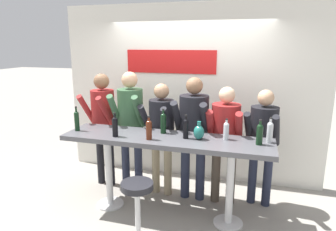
{
  "coord_description": "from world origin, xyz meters",
  "views": [
    {
      "loc": [
        1.0,
        -3.35,
        2.16
      ],
      "look_at": [
        0.0,
        0.09,
        1.3
      ],
      "focal_mm": 32.0,
      "sensor_mm": 36.0,
      "label": 1
    }
  ],
  "objects_px": {
    "tasting_table": "(166,149)",
    "wine_bottle_5": "(270,131)",
    "person_center_right": "(225,134)",
    "bar_stool": "(137,204)",
    "person_center": "(193,126)",
    "person_right": "(263,136)",
    "person_left": "(130,118)",
    "wine_bottle_1": "(226,130)",
    "wine_bottle_0": "(149,129)",
    "person_far_left": "(103,117)",
    "wine_bottle_6": "(260,133)",
    "wine_bottle_7": "(163,122)",
    "decorative_vase": "(199,132)",
    "person_center_left": "(161,128)",
    "wine_bottle_4": "(115,126)",
    "wine_bottle_3": "(186,128)",
    "wine_bottle_2": "(77,120)"
  },
  "relations": [
    {
      "from": "person_far_left",
      "to": "person_right",
      "type": "distance_m",
      "value": 2.31
    },
    {
      "from": "tasting_table",
      "to": "person_center_left",
      "type": "xyz_separation_m",
      "value": [
        -0.22,
        0.52,
        0.11
      ]
    },
    {
      "from": "wine_bottle_3",
      "to": "wine_bottle_5",
      "type": "height_order",
      "value": "wine_bottle_5"
    },
    {
      "from": "wine_bottle_1",
      "to": "wine_bottle_5",
      "type": "bearing_deg",
      "value": 2.74
    },
    {
      "from": "bar_stool",
      "to": "person_left",
      "type": "xyz_separation_m",
      "value": [
        -0.59,
        1.23,
        0.62
      ]
    },
    {
      "from": "wine_bottle_0",
      "to": "wine_bottle_6",
      "type": "distance_m",
      "value": 1.27
    },
    {
      "from": "tasting_table",
      "to": "wine_bottle_7",
      "type": "height_order",
      "value": "wine_bottle_7"
    },
    {
      "from": "tasting_table",
      "to": "person_left",
      "type": "relative_size",
      "value": 1.45
    },
    {
      "from": "tasting_table",
      "to": "person_left",
      "type": "xyz_separation_m",
      "value": [
        -0.71,
        0.57,
        0.2
      ]
    },
    {
      "from": "person_far_left",
      "to": "person_center_right",
      "type": "distance_m",
      "value": 1.83
    },
    {
      "from": "wine_bottle_5",
      "to": "wine_bottle_6",
      "type": "xyz_separation_m",
      "value": [
        -0.11,
        -0.11,
        -0.0
      ]
    },
    {
      "from": "wine_bottle_1",
      "to": "wine_bottle_6",
      "type": "relative_size",
      "value": 0.88
    },
    {
      "from": "person_center_left",
      "to": "decorative_vase",
      "type": "bearing_deg",
      "value": -30.4
    },
    {
      "from": "wine_bottle_7",
      "to": "wine_bottle_1",
      "type": "bearing_deg",
      "value": -2.85
    },
    {
      "from": "tasting_table",
      "to": "person_right",
      "type": "bearing_deg",
      "value": 27.39
    },
    {
      "from": "bar_stool",
      "to": "person_center_left",
      "type": "relative_size",
      "value": 0.45
    },
    {
      "from": "person_center_right",
      "to": "person_right",
      "type": "bearing_deg",
      "value": 10.84
    },
    {
      "from": "bar_stool",
      "to": "person_center_left",
      "type": "height_order",
      "value": "person_center_left"
    },
    {
      "from": "wine_bottle_4",
      "to": "wine_bottle_5",
      "type": "xyz_separation_m",
      "value": [
        1.81,
        0.29,
        0.0
      ]
    },
    {
      "from": "person_left",
      "to": "wine_bottle_4",
      "type": "height_order",
      "value": "person_left"
    },
    {
      "from": "wine_bottle_4",
      "to": "wine_bottle_7",
      "type": "relative_size",
      "value": 0.94
    },
    {
      "from": "person_center_right",
      "to": "wine_bottle_3",
      "type": "bearing_deg",
      "value": -131.23
    },
    {
      "from": "person_center",
      "to": "wine_bottle_6",
      "type": "xyz_separation_m",
      "value": [
        0.85,
        -0.48,
        0.11
      ]
    },
    {
      "from": "wine_bottle_0",
      "to": "decorative_vase",
      "type": "height_order",
      "value": "wine_bottle_0"
    },
    {
      "from": "wine_bottle_1",
      "to": "person_left",
      "type": "bearing_deg",
      "value": 162.34
    },
    {
      "from": "wine_bottle_1",
      "to": "wine_bottle_2",
      "type": "bearing_deg",
      "value": -175.0
    },
    {
      "from": "tasting_table",
      "to": "person_center_left",
      "type": "relative_size",
      "value": 1.58
    },
    {
      "from": "person_left",
      "to": "person_center",
      "type": "bearing_deg",
      "value": -7.75
    },
    {
      "from": "person_center",
      "to": "wine_bottle_5",
      "type": "relative_size",
      "value": 5.76
    },
    {
      "from": "person_center_right",
      "to": "wine_bottle_0",
      "type": "bearing_deg",
      "value": -142.11
    },
    {
      "from": "decorative_vase",
      "to": "person_center_left",
      "type": "bearing_deg",
      "value": 141.9
    },
    {
      "from": "person_far_left",
      "to": "wine_bottle_7",
      "type": "distance_m",
      "value": 1.15
    },
    {
      "from": "person_left",
      "to": "wine_bottle_5",
      "type": "xyz_separation_m",
      "value": [
        1.92,
        -0.43,
        0.08
      ]
    },
    {
      "from": "wine_bottle_0",
      "to": "wine_bottle_1",
      "type": "distance_m",
      "value": 0.92
    },
    {
      "from": "bar_stool",
      "to": "decorative_vase",
      "type": "relative_size",
      "value": 3.34
    },
    {
      "from": "person_far_left",
      "to": "wine_bottle_6",
      "type": "distance_m",
      "value": 2.31
    },
    {
      "from": "person_center",
      "to": "person_right",
      "type": "distance_m",
      "value": 0.92
    },
    {
      "from": "tasting_table",
      "to": "person_center",
      "type": "distance_m",
      "value": 0.58
    },
    {
      "from": "tasting_table",
      "to": "wine_bottle_5",
      "type": "distance_m",
      "value": 1.25
    },
    {
      "from": "tasting_table",
      "to": "wine_bottle_6",
      "type": "height_order",
      "value": "wine_bottle_6"
    },
    {
      "from": "person_far_left",
      "to": "decorative_vase",
      "type": "xyz_separation_m",
      "value": [
        1.56,
        -0.53,
        0.05
      ]
    },
    {
      "from": "bar_stool",
      "to": "person_center_right",
      "type": "xyz_separation_m",
      "value": [
        0.79,
        1.17,
        0.51
      ]
    },
    {
      "from": "wine_bottle_5",
      "to": "wine_bottle_6",
      "type": "height_order",
      "value": "wine_bottle_5"
    },
    {
      "from": "wine_bottle_5",
      "to": "wine_bottle_7",
      "type": "xyz_separation_m",
      "value": [
        -1.29,
        0.02,
        0.01
      ]
    },
    {
      "from": "person_center_left",
      "to": "wine_bottle_3",
      "type": "bearing_deg",
      "value": -39.3
    },
    {
      "from": "person_center_right",
      "to": "wine_bottle_5",
      "type": "relative_size",
      "value": 5.39
    },
    {
      "from": "wine_bottle_7",
      "to": "decorative_vase",
      "type": "relative_size",
      "value": 1.45
    },
    {
      "from": "person_center_right",
      "to": "bar_stool",
      "type": "bearing_deg",
      "value": -124.03
    },
    {
      "from": "wine_bottle_0",
      "to": "decorative_vase",
      "type": "distance_m",
      "value": 0.6
    },
    {
      "from": "person_far_left",
      "to": "wine_bottle_7",
      "type": "height_order",
      "value": "person_far_left"
    }
  ]
}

